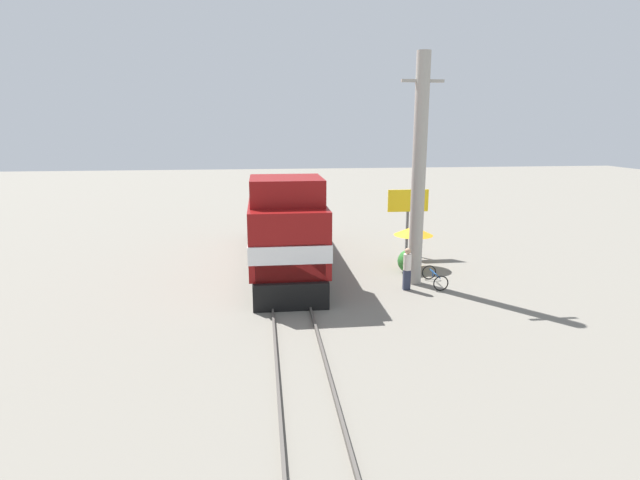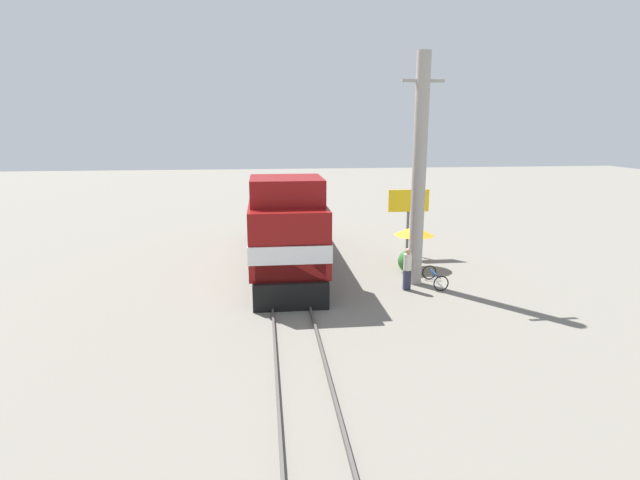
{
  "view_description": "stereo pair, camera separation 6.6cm",
  "coord_description": "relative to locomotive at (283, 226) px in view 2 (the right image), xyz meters",
  "views": [
    {
      "loc": [
        -1.02,
        -22.3,
        6.87
      ],
      "look_at": [
        1.2,
        -3.48,
        2.53
      ],
      "focal_mm": 28.0,
      "sensor_mm": 36.0,
      "label": 1
    },
    {
      "loc": [
        -0.95,
        -22.3,
        6.87
      ],
      "look_at": [
        1.2,
        -3.48,
        2.53
      ],
      "focal_mm": 28.0,
      "sensor_mm": 36.0,
      "label": 2
    }
  ],
  "objects": [
    {
      "name": "rail_near",
      "position": [
        -0.72,
        -2.07,
        -1.95
      ],
      "size": [
        0.08,
        33.47,
        0.15
      ],
      "primitive_type": "cube",
      "color": "#4C4742",
      "rests_on": "ground_plane"
    },
    {
      "name": "vendor_umbrella",
      "position": [
        6.36,
        -1.08,
        -0.2
      ],
      "size": [
        1.92,
        1.92,
        2.05
      ],
      "color": "#4C4C4C",
      "rests_on": "ground_plane"
    },
    {
      "name": "locomotive",
      "position": [
        0.0,
        0.0,
        0.0
      ],
      "size": [
        3.19,
        13.95,
        4.8
      ],
      "color": "black",
      "rests_on": "ground_plane"
    },
    {
      "name": "utility_pole",
      "position": [
        5.67,
        -3.66,
        2.93
      ],
      "size": [
        1.8,
        0.59,
        9.85
      ],
      "color": "#9E998E",
      "rests_on": "ground_plane"
    },
    {
      "name": "shrub_cluster",
      "position": [
        5.91,
        -2.02,
        -1.47
      ],
      "size": [
        1.11,
        1.11,
        1.11
      ],
      "primitive_type": "sphere",
      "color": "#2D722D",
      "rests_on": "ground_plane"
    },
    {
      "name": "billboard_sign",
      "position": [
        6.77,
        1.35,
        0.69
      ],
      "size": [
        2.21,
        0.12,
        3.56
      ],
      "color": "#595959",
      "rests_on": "ground_plane"
    },
    {
      "name": "rail_far",
      "position": [
        0.72,
        -2.07,
        -1.95
      ],
      "size": [
        0.08,
        33.47,
        0.15
      ],
      "primitive_type": "cube",
      "color": "#4C4742",
      "rests_on": "ground_plane"
    },
    {
      "name": "person_bystander",
      "position": [
        5.06,
        -4.53,
        -1.02
      ],
      "size": [
        0.34,
        0.34,
        1.84
      ],
      "color": "#2D3347",
      "rests_on": "ground_plane"
    },
    {
      "name": "bicycle",
      "position": [
        6.48,
        -4.04,
        -1.68
      ],
      "size": [
        0.7,
        1.7,
        0.67
      ],
      "rotation": [
        0.0,
        0.0,
        3.12
      ],
      "color": "black",
      "rests_on": "ground_plane"
    },
    {
      "name": "ground_plane",
      "position": [
        0.0,
        -2.07,
        -2.03
      ],
      "size": [
        120.0,
        120.0,
        0.0
      ],
      "primitive_type": "plane",
      "color": "slate"
    }
  ]
}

